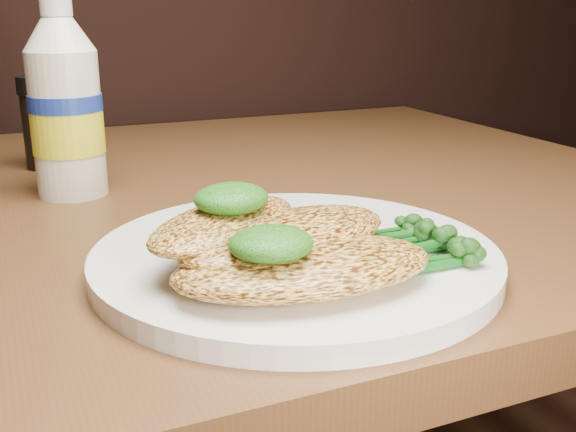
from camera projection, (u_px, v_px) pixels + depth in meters
name	position (u px, v px, depth m)	size (l,w,h in m)	color
plate	(295.00, 258.00, 0.49)	(0.29, 0.29, 0.02)	white
chicken_front	(305.00, 267.00, 0.42)	(0.17, 0.09, 0.03)	#EDB34B
chicken_mid	(286.00, 236.00, 0.45)	(0.16, 0.08, 0.02)	#EDB34B
chicken_back	(225.00, 224.00, 0.46)	(0.14, 0.07, 0.02)	#EDB34B
pesto_front	(271.00, 244.00, 0.40)	(0.05, 0.05, 0.02)	#0F3407
pesto_back	(231.00, 198.00, 0.45)	(0.05, 0.05, 0.02)	#0F3407
broccolini_bundle	(375.00, 243.00, 0.47)	(0.14, 0.11, 0.02)	#115015
mayo_bottle	(65.00, 96.00, 0.65)	(0.07, 0.07, 0.20)	#ECE2C8
pepper_grinder	(40.00, 123.00, 0.78)	(0.04, 0.04, 0.11)	black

